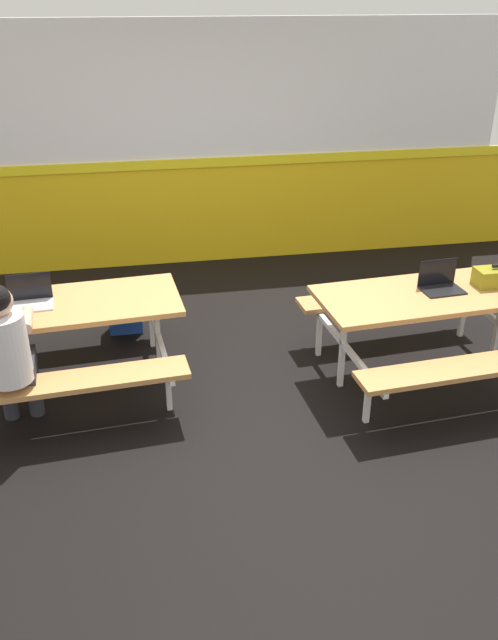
{
  "coord_description": "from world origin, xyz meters",
  "views": [
    {
      "loc": [
        -0.82,
        -4.42,
        2.86
      ],
      "look_at": [
        0.0,
        0.03,
        0.55
      ],
      "focal_mm": 36.69,
      "sensor_mm": 36.0,
      "label": 1
    }
  ],
  "objects_px": {
    "student_nearer": "(8,349)",
    "picnic_table_left": "(66,323)",
    "laptop_silver": "(30,299)",
    "laptop_dark": "(440,284)",
    "picnic_table_right": "(426,312)",
    "backpack_dark": "(125,309)"
  },
  "relations": [
    {
      "from": "student_nearer",
      "to": "picnic_table_left",
      "type": "bearing_deg",
      "value": 60.79
    },
    {
      "from": "picnic_table_left",
      "to": "laptop_silver",
      "type": "distance_m",
      "value": 0.32
    },
    {
      "from": "laptop_dark",
      "to": "laptop_silver",
      "type": "bearing_deg",
      "value": 174.62
    },
    {
      "from": "picnic_table_left",
      "to": "picnic_table_right",
      "type": "relative_size",
      "value": 1.0
    },
    {
      "from": "laptop_dark",
      "to": "backpack_dark",
      "type": "bearing_deg",
      "value": 154.46
    },
    {
      "from": "picnic_table_right",
      "to": "laptop_silver",
      "type": "xyz_separation_m",
      "value": [
        -3.02,
        0.34,
        0.21
      ]
    },
    {
      "from": "student_nearer",
      "to": "backpack_dark",
      "type": "relative_size",
      "value": 2.74
    },
    {
      "from": "student_nearer",
      "to": "laptop_dark",
      "type": "xyz_separation_m",
      "value": [
        3.23,
        0.31,
        0.08
      ]
    },
    {
      "from": "picnic_table_right",
      "to": "laptop_silver",
      "type": "bearing_deg",
      "value": 173.56
    },
    {
      "from": "picnic_table_right",
      "to": "student_nearer",
      "type": "relative_size",
      "value": 1.49
    },
    {
      "from": "picnic_table_left",
      "to": "laptop_dark",
      "type": "distance_m",
      "value": 2.92
    },
    {
      "from": "picnic_table_right",
      "to": "laptop_silver",
      "type": "relative_size",
      "value": 5.35
    },
    {
      "from": "laptop_dark",
      "to": "backpack_dark",
      "type": "xyz_separation_m",
      "value": [
        -2.47,
        1.18,
        -0.57
      ]
    },
    {
      "from": "picnic_table_right",
      "to": "laptop_dark",
      "type": "distance_m",
      "value": 0.24
    },
    {
      "from": "picnic_table_left",
      "to": "laptop_silver",
      "type": "xyz_separation_m",
      "value": [
        -0.23,
        0.02,
        0.21
      ]
    },
    {
      "from": "backpack_dark",
      "to": "student_nearer",
      "type": "bearing_deg",
      "value": -116.82
    },
    {
      "from": "picnic_table_right",
      "to": "laptop_dark",
      "type": "xyz_separation_m",
      "value": [
        0.11,
        0.05,
        0.21
      ]
    },
    {
      "from": "student_nearer",
      "to": "laptop_silver",
      "type": "distance_m",
      "value": 0.62
    },
    {
      "from": "picnic_table_left",
      "to": "student_nearer",
      "type": "xyz_separation_m",
      "value": [
        -0.33,
        -0.58,
        0.13
      ]
    },
    {
      "from": "laptop_silver",
      "to": "backpack_dark",
      "type": "distance_m",
      "value": 1.24
    },
    {
      "from": "laptop_silver",
      "to": "picnic_table_left",
      "type": "bearing_deg",
      "value": -4.98
    },
    {
      "from": "laptop_silver",
      "to": "laptop_dark",
      "type": "relative_size",
      "value": 1.0
    }
  ]
}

